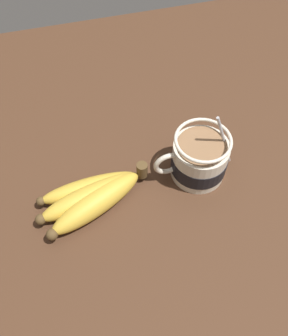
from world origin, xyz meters
TOP-DOWN VIEW (x-y plane):
  - table at (0.00, 0.00)cm, footprint 112.36×112.36cm
  - coffee_mug at (-3.96, -2.91)cm, footprint 15.04×10.10cm
  - banana_bunch at (15.85, -1.35)cm, footprint 20.68×11.79cm

SIDE VIEW (x-z plane):
  - table at x=0.00cm, z-range 0.00..3.00cm
  - banana_bunch at x=15.85cm, z-range 2.86..7.30cm
  - coffee_mug at x=-3.96cm, z-range -0.14..14.32cm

